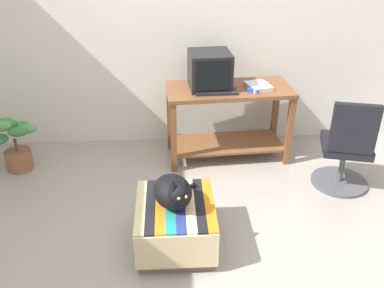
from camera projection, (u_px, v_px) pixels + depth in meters
The scene contains 12 objects.
ground_plane at pixel (190, 267), 3.03m from camera, with size 14.00×14.00×0.00m, color #9E9389.
back_wall at pixel (179, 22), 4.21m from camera, with size 8.00×0.10×2.60m, color silver.
desk at pixel (228, 111), 4.22m from camera, with size 1.26×0.64×0.76m.
tv_monitor at pixel (210, 71), 4.03m from camera, with size 0.41×0.42×0.35m.
keyboard at pixel (216, 92), 3.97m from camera, with size 0.40×0.15×0.02m, color black.
book at pixel (258, 86), 4.08m from camera, with size 0.20×0.26×0.04m, color white.
ottoman_with_blanket at pixel (176, 224), 3.16m from camera, with size 0.58×0.67×0.37m.
cat at pixel (174, 192), 3.01m from camera, with size 0.37×0.44×0.30m.
potted_plant at pixel (15, 144), 4.09m from camera, with size 0.48×0.34×0.57m.
office_chair at pixel (346, 151), 3.76m from camera, with size 0.52×0.52×0.89m.
stapler at pixel (253, 90), 3.98m from camera, with size 0.04×0.11×0.04m, color #2342B7.
pen at pixel (269, 84), 4.18m from camera, with size 0.01×0.01×0.14m, color #B7B7BC.
Camera 1 is at (-0.12, -2.24, 2.22)m, focal length 39.24 mm.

